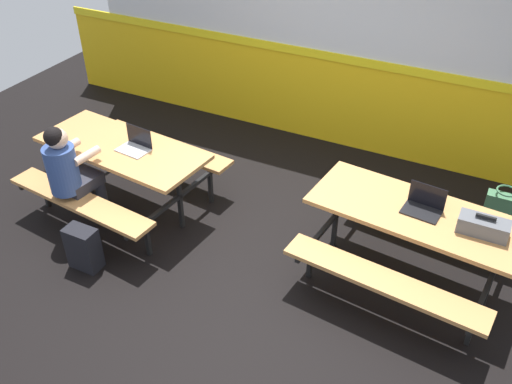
% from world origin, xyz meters
% --- Properties ---
extents(ground_plane, '(10.00, 10.00, 0.02)m').
position_xyz_m(ground_plane, '(0.00, 0.00, -0.01)').
color(ground_plane, black).
extents(accent_backdrop, '(8.00, 0.14, 2.60)m').
position_xyz_m(accent_backdrop, '(0.00, 2.28, 1.25)').
color(accent_backdrop, yellow).
rests_on(accent_backdrop, ground).
extents(picnic_table_left, '(1.89, 1.72, 0.74)m').
position_xyz_m(picnic_table_left, '(-1.48, -0.03, 0.57)').
color(picnic_table_left, tan).
rests_on(picnic_table_left, ground).
extents(picnic_table_right, '(1.89, 1.72, 0.74)m').
position_xyz_m(picnic_table_right, '(1.48, 0.23, 0.57)').
color(picnic_table_right, tan).
rests_on(picnic_table_right, ground).
extents(student_nearer, '(0.39, 0.54, 1.21)m').
position_xyz_m(student_nearer, '(-1.69, -0.57, 0.71)').
color(student_nearer, '#2D2D38').
rests_on(student_nearer, ground).
extents(laptop_silver, '(0.34, 0.25, 0.22)m').
position_xyz_m(laptop_silver, '(-1.31, -0.02, 0.79)').
color(laptop_silver, silver).
rests_on(laptop_silver, picnic_table_left).
extents(laptop_dark, '(0.34, 0.25, 0.22)m').
position_xyz_m(laptop_dark, '(1.53, 0.26, 0.79)').
color(laptop_dark, black).
rests_on(laptop_dark, picnic_table_right).
extents(toolbox_grey, '(0.40, 0.18, 0.18)m').
position_xyz_m(toolbox_grey, '(2.03, 0.17, 0.81)').
color(toolbox_grey, '#595B60').
rests_on(toolbox_grey, picnic_table_right).
extents(backpack_dark, '(0.30, 0.22, 0.44)m').
position_xyz_m(backpack_dark, '(-1.24, -1.01, 0.22)').
color(backpack_dark, black).
rests_on(backpack_dark, ground).
extents(tote_bag_bright, '(0.34, 0.21, 0.43)m').
position_xyz_m(tote_bag_bright, '(2.17, 1.41, 0.19)').
color(tote_bag_bright, '#3F724C').
rests_on(tote_bag_bright, ground).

